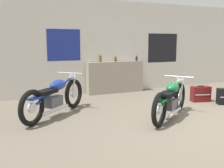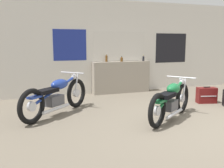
# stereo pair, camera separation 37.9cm
# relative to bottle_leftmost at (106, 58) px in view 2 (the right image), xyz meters

# --- Properties ---
(ground_plane) EXTENTS (24.00, 24.00, 0.00)m
(ground_plane) POSITION_rel_bottle_leftmost_xyz_m (0.70, -3.55, -1.08)
(ground_plane) COLOR #706656
(wall_back) EXTENTS (10.00, 0.07, 2.80)m
(wall_back) POSITION_rel_bottle_leftmost_xyz_m (0.70, 0.16, 0.32)
(wall_back) COLOR silver
(wall_back) RESTS_ON ground_plane
(sill_counter) EXTENTS (1.81, 0.28, 0.97)m
(sill_counter) POSITION_rel_bottle_leftmost_xyz_m (0.47, -0.02, -0.59)
(sill_counter) COLOR gray
(sill_counter) RESTS_ON ground_plane
(bottle_leftmost) EXTENTS (0.07, 0.07, 0.25)m
(bottle_leftmost) POSITION_rel_bottle_leftmost_xyz_m (0.00, 0.00, 0.00)
(bottle_leftmost) COLOR #5B3814
(bottle_leftmost) RESTS_ON sill_counter
(bottle_left_center) EXTENTS (0.08, 0.08, 0.16)m
(bottle_left_center) POSITION_rel_bottle_leftmost_xyz_m (0.46, -0.07, -0.04)
(bottle_left_center) COLOR #5B3814
(bottle_left_center) RESTS_ON sill_counter
(bottle_center) EXTENTS (0.07, 0.07, 0.19)m
(bottle_center) POSITION_rel_bottle_leftmost_xyz_m (1.20, -0.06, -0.03)
(bottle_center) COLOR black
(bottle_center) RESTS_ON sill_counter
(motorcycle_blue) EXTENTS (1.67, 1.53, 0.87)m
(motorcycle_blue) POSITION_rel_bottle_leftmost_xyz_m (-1.78, -1.84, -0.66)
(motorcycle_blue) COLOR black
(motorcycle_blue) RESTS_ON ground_plane
(motorcycle_green) EXTENTS (1.66, 1.20, 0.82)m
(motorcycle_green) POSITION_rel_bottle_leftmost_xyz_m (0.33, -3.00, -0.68)
(motorcycle_green) COLOR black
(motorcycle_green) RESTS_ON ground_plane
(hard_case_darkred) EXTENTS (0.53, 0.35, 0.43)m
(hard_case_darkred) POSITION_rel_bottle_leftmost_xyz_m (2.00, -2.07, -0.88)
(hard_case_darkred) COLOR maroon
(hard_case_darkred) RESTS_ON ground_plane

